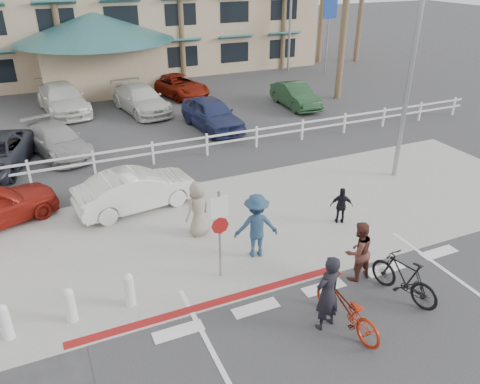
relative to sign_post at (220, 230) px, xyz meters
name	(u,v)px	position (x,y,z in m)	size (l,w,h in m)	color
ground	(337,301)	(2.30, -2.20, -1.45)	(140.00, 140.00, 0.00)	#333335
bike_path	(390,356)	(2.30, -4.20, -1.45)	(12.00, 16.00, 0.01)	#333335
sidewalk_plaza	(259,220)	(2.30, 2.30, -1.44)	(22.00, 7.00, 0.01)	gray
cross_street	(215,174)	(2.30, 6.30, -1.45)	(40.00, 5.00, 0.01)	#333335
parking_lot	(155,111)	(2.30, 15.80, -1.45)	(50.00, 16.00, 0.01)	#333335
curb_red	(210,304)	(-0.70, -1.00, -1.44)	(7.00, 0.25, 0.02)	maroon
rail_fence	(209,144)	(2.80, 8.30, -0.95)	(29.40, 0.16, 1.00)	silver
sign_post	(220,230)	(0.00, 0.00, 0.00)	(0.50, 0.10, 2.90)	gray
bollard_0	(129,290)	(-2.50, -0.20, -0.97)	(0.26, 0.26, 0.95)	silver
bollard_1	(70,305)	(-3.90, -0.20, -0.97)	(0.26, 0.26, 0.95)	silver
bollard_2	(5,322)	(-5.30, -0.20, -0.97)	(0.26, 0.26, 0.95)	silver
streetlight_0	(413,61)	(8.80, 3.30, 3.05)	(0.60, 2.00, 9.00)	gray
streetlight_1	(291,4)	(14.30, 21.80, 3.30)	(0.60, 2.00, 9.50)	gray
info_sign	(328,35)	(16.30, 19.80, 1.35)	(1.20, 0.16, 5.60)	navy
bike_red	(347,308)	(1.94, -3.03, -0.89)	(0.74, 2.13, 1.12)	maroon
rider_red	(328,293)	(1.52, -2.81, -0.47)	(0.71, 0.47, 1.95)	black
bike_black	(404,278)	(3.92, -2.69, -0.86)	(0.55, 1.95, 1.17)	black
rider_black	(358,251)	(3.31, -1.57, -0.59)	(0.83, 0.65, 1.71)	#542A23
pedestrian_a	(256,226)	(1.32, 0.52, -0.47)	(1.26, 0.73, 1.96)	navy
pedestrian_child	(341,206)	(4.65, 1.07, -0.83)	(0.73, 0.30, 1.25)	black
pedestrian_b	(198,209)	(0.19, 2.30, -0.56)	(0.87, 0.57, 1.79)	gray
car_white_sedan	(137,190)	(-1.16, 4.80, -0.76)	(1.45, 4.17, 1.37)	silver
lot_car_1	(57,140)	(-3.23, 11.11, -0.80)	(1.81, 4.45, 1.29)	#969697
lot_car_2	(212,114)	(4.20, 11.58, -0.69)	(1.80, 4.48, 1.53)	navy
lot_car_3	(295,95)	(9.97, 13.25, -0.78)	(1.42, 4.07, 1.34)	#1C3D22
lot_car_4	(63,99)	(-2.39, 17.54, -0.68)	(2.16, 5.31, 1.54)	silver
lot_car_5	(178,86)	(4.50, 18.28, -0.80)	(2.14, 4.65, 1.29)	maroon
lot_car_6	(141,99)	(1.61, 15.89, -0.73)	(2.01, 4.94, 1.43)	silver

